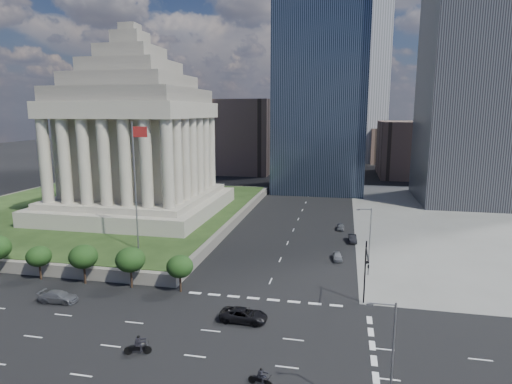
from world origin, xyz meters
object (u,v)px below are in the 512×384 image
(suv_grey, at_px, (59,297))
(parked_sedan_far, at_px, (341,227))
(traffic_signal_ne, at_px, (366,268))
(parked_sedan_near, at_px, (337,256))
(war_memorial, at_px, (135,121))
(flagpole, at_px, (136,180))
(pickup_truck, at_px, (244,315))
(street_lamp_south, at_px, (390,358))
(parked_sedan_mid, at_px, (353,239))
(motorcycle_trail, at_px, (138,345))
(motorcycle_lead, at_px, (260,377))
(street_lamp_north, at_px, (369,238))

(suv_grey, bearing_deg, parked_sedan_far, -42.71)
(traffic_signal_ne, height_order, parked_sedan_near, traffic_signal_ne)
(war_memorial, distance_m, parked_sedan_near, 50.77)
(flagpole, distance_m, pickup_truck, 29.13)
(war_memorial, bearing_deg, parked_sedan_near, -21.84)
(traffic_signal_ne, bearing_deg, street_lamp_south, -87.59)
(flagpole, bearing_deg, parked_sedan_mid, 27.12)
(suv_grey, bearing_deg, motorcycle_trail, -123.23)
(war_memorial, height_order, motorcycle_trail, war_memorial)
(parked_sedan_near, bearing_deg, parked_sedan_mid, 70.78)
(flagpole, bearing_deg, parked_sedan_near, 12.38)
(motorcycle_lead, bearing_deg, flagpole, 144.59)
(traffic_signal_ne, xyz_separation_m, parked_sedan_near, (-3.50, 17.07, -4.64))
(street_lamp_north, height_order, parked_sedan_mid, street_lamp_north)
(flagpole, distance_m, parked_sedan_near, 33.95)
(war_memorial, distance_m, suv_grey, 45.98)
(flagpole, xyz_separation_m, parked_sedan_near, (30.83, 6.77, -12.50))
(motorcycle_trail, bearing_deg, street_lamp_south, -30.14)
(suv_grey, height_order, parked_sedan_far, suv_grey)
(pickup_truck, distance_m, suv_grey, 23.76)
(parked_sedan_far, bearing_deg, street_lamp_north, -78.40)
(parked_sedan_near, bearing_deg, motorcycle_lead, -105.49)
(war_memorial, height_order, street_lamp_south, war_memorial)
(street_lamp_south, bearing_deg, parked_sedan_near, 96.71)
(suv_grey, relative_size, parked_sedan_near, 1.35)
(street_lamp_south, height_order, parked_sedan_mid, street_lamp_south)
(parked_sedan_far, bearing_deg, parked_sedan_near, -88.80)
(suv_grey, bearing_deg, street_lamp_north, -69.03)
(flagpole, xyz_separation_m, motorcycle_trail, (12.24, -24.79, -12.11))
(parked_sedan_mid, distance_m, parked_sedan_far, 8.34)
(war_memorial, relative_size, pickup_truck, 7.21)
(flagpole, height_order, motorcycle_lead, flagpole)
(traffic_signal_ne, xyz_separation_m, street_lamp_north, (0.83, 11.30, 0.41))
(suv_grey, bearing_deg, pickup_truck, -93.50)
(street_lamp_north, relative_size, parked_sedan_mid, 2.56)
(parked_sedan_near, distance_m, parked_sedan_far, 18.34)
(war_memorial, relative_size, street_lamp_north, 3.90)
(pickup_truck, bearing_deg, street_lamp_south, -133.28)
(street_lamp_north, height_order, parked_sedan_far, street_lamp_north)
(pickup_truck, distance_m, parked_sedan_near, 25.02)
(parked_sedan_near, bearing_deg, war_memorial, 152.59)
(traffic_signal_ne, height_order, suv_grey, traffic_signal_ne)
(pickup_truck, xyz_separation_m, parked_sedan_far, (10.27, 41.28, -0.14))
(suv_grey, distance_m, parked_sedan_far, 53.36)
(suv_grey, distance_m, motorcycle_trail, 17.52)
(parked_sedan_far, bearing_deg, suv_grey, -127.53)
(street_lamp_north, bearing_deg, parked_sedan_near, 126.88)
(flagpole, bearing_deg, street_lamp_south, -40.47)
(street_lamp_south, height_order, parked_sedan_near, street_lamp_south)
(suv_grey, height_order, parked_sedan_mid, suv_grey)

